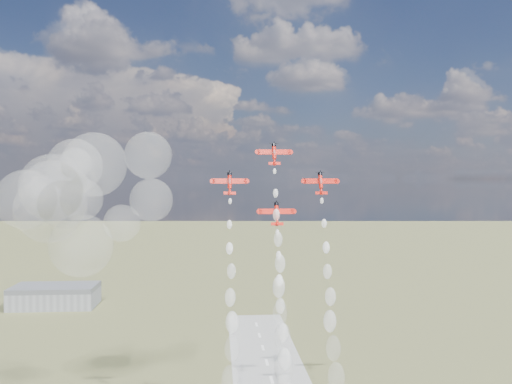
{
  "coord_description": "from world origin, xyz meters",
  "views": [
    {
      "loc": [
        -21.11,
        -156.93,
        78.07
      ],
      "look_at": [
        -9.07,
        8.97,
        74.03
      ],
      "focal_mm": 38.0,
      "sensor_mm": 36.0,
      "label": 1
    }
  ],
  "objects_px": {
    "plane_right": "(321,183)",
    "plane_lead": "(274,154)",
    "hangar": "(55,296)",
    "plane_slot": "(277,213)",
    "plane_left": "(230,183)"
  },
  "relations": [
    {
      "from": "plane_right",
      "to": "plane_lead",
      "type": "bearing_deg",
      "value": 165.29
    },
    {
      "from": "hangar",
      "to": "plane_right",
      "type": "xyz_separation_m",
      "value": [
        131.06,
        -171.11,
        70.34
      ]
    },
    {
      "from": "hangar",
      "to": "plane_slot",
      "type": "height_order",
      "value": "plane_slot"
    },
    {
      "from": "plane_lead",
      "to": "plane_slot",
      "type": "bearing_deg",
      "value": -90.0
    },
    {
      "from": "plane_left",
      "to": "plane_right",
      "type": "xyz_separation_m",
      "value": [
        28.24,
        0.0,
        0.0
      ]
    },
    {
      "from": "plane_lead",
      "to": "plane_right",
      "type": "distance_m",
      "value": 17.24
    },
    {
      "from": "plane_slot",
      "to": "plane_left",
      "type": "bearing_deg",
      "value": 165.29
    },
    {
      "from": "plane_lead",
      "to": "plane_right",
      "type": "bearing_deg",
      "value": -14.71
    },
    {
      "from": "plane_left",
      "to": "plane_right",
      "type": "relative_size",
      "value": 1.0
    },
    {
      "from": "hangar",
      "to": "plane_slot",
      "type": "bearing_deg",
      "value": -56.22
    },
    {
      "from": "plane_left",
      "to": "plane_right",
      "type": "height_order",
      "value": "same"
    },
    {
      "from": "hangar",
      "to": "plane_right",
      "type": "relative_size",
      "value": 4.79
    },
    {
      "from": "plane_lead",
      "to": "plane_slot",
      "type": "distance_m",
      "value": 19.77
    },
    {
      "from": "plane_right",
      "to": "plane_slot",
      "type": "xyz_separation_m",
      "value": [
        -14.12,
        -3.71,
        -9.16
      ]
    },
    {
      "from": "plane_slot",
      "to": "plane_right",
      "type": "bearing_deg",
      "value": 14.71
    }
  ]
}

